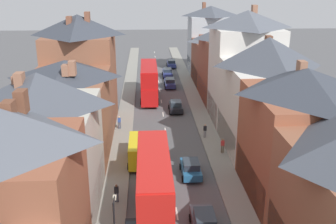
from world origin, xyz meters
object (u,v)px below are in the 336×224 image
at_px(car_parked_right_a, 176,106).
at_px(pedestrian_mid_left, 117,192).
at_px(car_parked_right_b, 167,73).
at_px(pedestrian_far_right, 119,122).
at_px(car_mid_white, 152,154).
at_px(car_parked_left_b, 191,168).
at_px(delivery_van, 139,150).
at_px(double_decker_bus_lead, 149,81).
at_px(car_far_grey, 170,83).
at_px(double_decker_bus_mid_street, 154,186).
at_px(car_mid_black, 204,222).
at_px(car_parked_left_a, 171,63).
at_px(pedestrian_mid_right, 223,145).
at_px(pedestrian_far_left, 205,130).

xyz_separation_m(car_parked_right_a, pedestrian_mid_left, (-6.64, -23.21, 0.22)).
xyz_separation_m(car_parked_right_b, pedestrian_far_right, (-7.42, -26.98, 0.20)).
xyz_separation_m(car_mid_white, car_parked_right_b, (3.60, 36.09, -0.00)).
bearing_deg(car_parked_left_b, car_parked_right_b, 90.00).
bearing_deg(delivery_van, car_mid_white, 7.95).
distance_m(double_decker_bus_lead, car_parked_left_b, 25.47).
xyz_separation_m(double_decker_bus_lead, car_far_grey, (3.61, 6.66, -2.00)).
height_order(double_decker_bus_lead, double_decker_bus_mid_street, same).
xyz_separation_m(double_decker_bus_lead, pedestrian_mid_left, (-3.03, -29.58, -1.78)).
xyz_separation_m(double_decker_bus_lead, double_decker_bus_mid_street, (0.00, -31.91, 0.00)).
distance_m(double_decker_bus_mid_street, car_parked_right_b, 46.31).
bearing_deg(car_parked_right_a, car_parked_right_b, 90.00).
bearing_deg(car_mid_black, car_parked_right_b, 90.00).
bearing_deg(pedestrian_mid_left, car_parked_right_b, 81.38).
height_order(car_mid_black, car_parked_left_b, car_mid_black).
bearing_deg(car_mid_black, car_parked_left_a, 88.68).
bearing_deg(car_parked_right_b, pedestrian_far_right, -105.37).
height_order(car_mid_black, car_mid_white, car_mid_white).
xyz_separation_m(car_parked_left_a, pedestrian_mid_left, (-7.94, -52.18, 0.22)).
bearing_deg(car_parked_right_b, pedestrian_mid_right, -83.63).
height_order(double_decker_bus_mid_street, pedestrian_mid_left, double_decker_bus_mid_street).
height_order(car_far_grey, pedestrian_mid_left, pedestrian_mid_left).
relative_size(pedestrian_mid_right, pedestrian_far_left, 1.00).
xyz_separation_m(car_parked_left_b, pedestrian_far_left, (2.67, 9.00, 0.24)).
height_order(car_parked_left_a, car_mid_black, car_mid_black).
bearing_deg(car_far_grey, car_mid_black, -90.00).
bearing_deg(double_decker_bus_mid_street, delivery_van, 97.46).
distance_m(car_parked_left_a, delivery_van, 45.09).
relative_size(pedestrian_far_left, pedestrian_far_right, 1.00).
bearing_deg(car_parked_left_a, car_parked_right_a, -92.57).
distance_m(car_parked_left_a, car_parked_left_b, 47.76).
xyz_separation_m(car_mid_white, pedestrian_mid_left, (-3.04, -7.70, 0.20)).
bearing_deg(pedestrian_mid_right, delivery_van, -170.23).
bearing_deg(car_parked_left_a, car_mid_white, -96.29).
xyz_separation_m(car_parked_left_a, car_parked_left_b, (-1.30, -47.74, -0.03)).
height_order(car_parked_right_a, car_parked_left_b, car_parked_right_a).
height_order(double_decker_bus_lead, car_parked_right_a, double_decker_bus_lead).
relative_size(car_parked_left_a, car_mid_black, 1.08).
distance_m(double_decker_bus_mid_street, pedestrian_mid_right, 13.73).
bearing_deg(pedestrian_far_right, car_far_grey, 69.10).
height_order(double_decker_bus_lead, pedestrian_far_left, double_decker_bus_lead).
distance_m(double_decker_bus_mid_street, pedestrian_mid_left, 4.22).
xyz_separation_m(car_far_grey, pedestrian_mid_right, (3.88, -27.21, 0.22)).
bearing_deg(pedestrian_mid_left, car_far_grey, 79.62).
xyz_separation_m(car_mid_black, car_parked_left_b, (0.00, 8.72, -0.03)).
relative_size(car_parked_right_a, pedestrian_far_left, 2.39).
height_order(double_decker_bus_mid_street, car_parked_right_b, double_decker_bus_mid_street).
bearing_deg(car_parked_right_b, double_decker_bus_lead, -104.25).
relative_size(car_parked_left_a, delivery_van, 0.86).
height_order(double_decker_bus_mid_street, pedestrian_far_right, double_decker_bus_mid_street).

